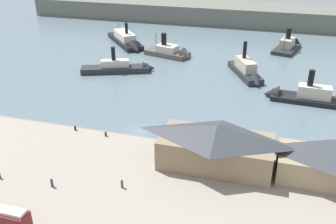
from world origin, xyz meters
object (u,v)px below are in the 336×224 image
(mooring_post_west, at_px, (106,134))
(mooring_post_center_west, at_px, (75,128))
(pedestrian_by_tram, at_px, (52,183))
(ferry_approaching_east, at_px, (172,53))
(ferry_departing_north, at_px, (247,71))
(ferry_shed_customs_shed, at_px, (216,145))
(ferry_approaching_west, at_px, (123,68))
(ferry_near_quay, at_px, (127,41))
(ferry_moored_east, at_px, (288,45))
(ferry_moored_west, at_px, (301,96))
(pedestrian_at_waters_edge, at_px, (122,184))

(mooring_post_west, xyz_separation_m, mooring_post_center_west, (-7.29, 0.57, 0.00))
(pedestrian_by_tram, xyz_separation_m, ferry_approaching_east, (-0.47, 76.12, -0.58))
(mooring_post_center_west, distance_m, ferry_departing_north, 54.89)
(ferry_shed_customs_shed, distance_m, mooring_post_center_west, 31.14)
(ferry_departing_north, bearing_deg, ferry_approaching_west, -171.16)
(pedestrian_by_tram, distance_m, ferry_near_quay, 86.74)
(mooring_post_center_west, height_order, ferry_departing_north, ferry_departing_north)
(mooring_post_west, distance_m, mooring_post_center_west, 7.31)
(mooring_post_center_west, height_order, ferry_approaching_east, ferry_approaching_east)
(ferry_departing_north, bearing_deg, pedestrian_by_tram, -112.24)
(mooring_post_west, distance_m, ferry_departing_north, 51.53)
(ferry_moored_east, height_order, ferry_moored_west, ferry_moored_west)
(mooring_post_west, height_order, ferry_approaching_west, ferry_approaching_west)
(pedestrian_by_tram, height_order, mooring_post_west, pedestrian_by_tram)
(ferry_approaching_east, bearing_deg, ferry_approaching_west, -119.33)
(ferry_approaching_west, bearing_deg, pedestrian_at_waters_edge, -67.92)
(pedestrian_at_waters_edge, distance_m, ferry_moored_west, 55.63)
(pedestrian_by_tram, height_order, ferry_approaching_west, ferry_approaching_west)
(ferry_shed_customs_shed, bearing_deg, ferry_near_quay, 122.47)
(ferry_shed_customs_shed, bearing_deg, ferry_moored_east, 81.16)
(pedestrian_at_waters_edge, relative_size, ferry_approaching_west, 0.07)
(pedestrian_at_waters_edge, height_order, ferry_approaching_west, ferry_approaching_west)
(pedestrian_at_waters_edge, height_order, ferry_moored_east, ferry_moored_east)
(mooring_post_west, distance_m, ferry_approaching_east, 58.30)
(ferry_moored_east, xyz_separation_m, ferry_approaching_west, (-48.54, -38.80, -0.12))
(pedestrian_at_waters_edge, height_order, pedestrian_by_tram, pedestrian_by_tram)
(mooring_post_west, xyz_separation_m, ferry_departing_north, (24.37, 45.41, 0.16))
(ferry_shed_customs_shed, distance_m, mooring_post_west, 23.92)
(ferry_moored_east, height_order, ferry_departing_north, ferry_departing_north)
(pedestrian_at_waters_edge, bearing_deg, ferry_approaching_east, 99.08)
(pedestrian_by_tram, bearing_deg, ferry_approaching_west, 100.73)
(ferry_approaching_east, xyz_separation_m, ferry_departing_north, (26.34, -12.86, 0.42))
(ferry_approaching_west, bearing_deg, ferry_moored_east, 38.64)
(ferry_shed_customs_shed, relative_size, ferry_approaching_west, 0.90)
(pedestrian_by_tram, xyz_separation_m, ferry_moored_east, (37.64, 96.35, -0.58))
(ferry_shed_customs_shed, height_order, pedestrian_at_waters_edge, ferry_shed_customs_shed)
(ferry_near_quay, bearing_deg, ferry_moored_east, 11.71)
(mooring_post_west, bearing_deg, mooring_post_center_west, 175.53)
(pedestrian_at_waters_edge, bearing_deg, mooring_post_center_west, 137.76)
(ferry_moored_west, height_order, ferry_near_quay, ferry_moored_west)
(mooring_post_west, height_order, ferry_departing_north, ferry_departing_north)
(ferry_shed_customs_shed, bearing_deg, pedestrian_by_tram, -150.81)
(ferry_shed_customs_shed, height_order, ferry_departing_north, ferry_departing_north)
(ferry_approaching_west, bearing_deg, ferry_near_quay, 108.87)
(pedestrian_by_tram, height_order, ferry_moored_west, ferry_moored_west)
(pedestrian_by_tram, relative_size, ferry_near_quay, 0.07)
(ferry_moored_east, xyz_separation_m, ferry_moored_west, (3.02, -46.16, -0.07))
(ferry_approaching_east, bearing_deg, ferry_shed_customs_shed, -67.91)
(ferry_approaching_west, height_order, ferry_near_quay, ferry_near_quay)
(ferry_approaching_east, bearing_deg, pedestrian_at_waters_edge, -80.92)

